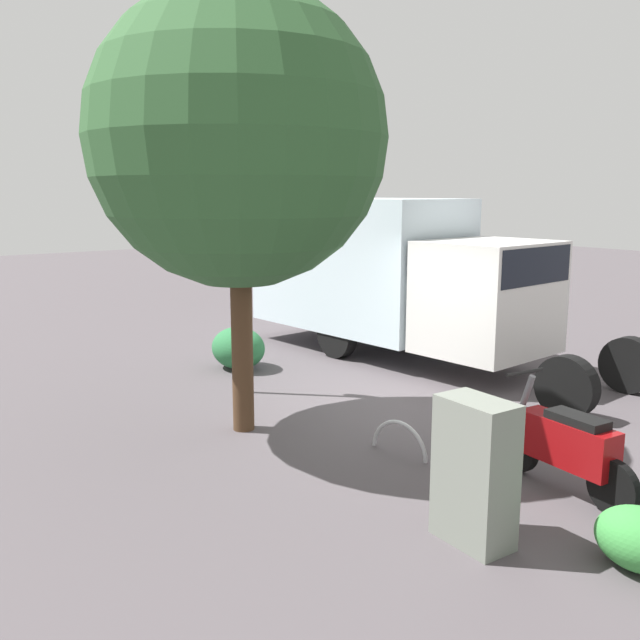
{
  "coord_description": "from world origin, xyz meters",
  "views": [
    {
      "loc": [
        -7.17,
        6.44,
        3.15
      ],
      "look_at": [
        0.76,
        0.5,
        1.3
      ],
      "focal_mm": 38.49,
      "sensor_mm": 36.0,
      "label": 1
    }
  ],
  "objects_px": {
    "utility_cabinet": "(475,472)",
    "stop_sign": "(239,252)",
    "box_truck_near": "(391,271)",
    "motorcycle": "(566,446)",
    "street_tree": "(238,139)",
    "bike_rack_hoop": "(399,454)"
  },
  "relations": [
    {
      "from": "utility_cabinet",
      "to": "stop_sign",
      "type": "bearing_deg",
      "value": -7.78
    },
    {
      "from": "stop_sign",
      "to": "utility_cabinet",
      "type": "height_order",
      "value": "stop_sign"
    },
    {
      "from": "box_truck_near",
      "to": "utility_cabinet",
      "type": "distance_m",
      "value": 7.44
    },
    {
      "from": "motorcycle",
      "to": "street_tree",
      "type": "height_order",
      "value": "street_tree"
    },
    {
      "from": "utility_cabinet",
      "to": "motorcycle",
      "type": "bearing_deg",
      "value": -85.61
    },
    {
      "from": "box_truck_near",
      "to": "motorcycle",
      "type": "xyz_separation_m",
      "value": [
        -5.79,
        2.81,
        -1.14
      ]
    },
    {
      "from": "box_truck_near",
      "to": "utility_cabinet",
      "type": "height_order",
      "value": "box_truck_near"
    },
    {
      "from": "street_tree",
      "to": "bike_rack_hoop",
      "type": "distance_m",
      "value": 4.39
    },
    {
      "from": "street_tree",
      "to": "box_truck_near",
      "type": "bearing_deg",
      "value": -65.89
    },
    {
      "from": "utility_cabinet",
      "to": "bike_rack_hoop",
      "type": "xyz_separation_m",
      "value": [
        1.97,
        -0.94,
        -0.68
      ]
    },
    {
      "from": "motorcycle",
      "to": "street_tree",
      "type": "bearing_deg",
      "value": 30.41
    },
    {
      "from": "box_truck_near",
      "to": "stop_sign",
      "type": "relative_size",
      "value": 2.36
    },
    {
      "from": "motorcycle",
      "to": "stop_sign",
      "type": "distance_m",
      "value": 5.62
    },
    {
      "from": "box_truck_near",
      "to": "motorcycle",
      "type": "bearing_deg",
      "value": -30.22
    },
    {
      "from": "bike_rack_hoop",
      "to": "stop_sign",
      "type": "bearing_deg",
      "value": 3.38
    },
    {
      "from": "box_truck_near",
      "to": "street_tree",
      "type": "relative_size",
      "value": 1.39
    },
    {
      "from": "motorcycle",
      "to": "utility_cabinet",
      "type": "relative_size",
      "value": 1.34
    },
    {
      "from": "box_truck_near",
      "to": "bike_rack_hoop",
      "type": "height_order",
      "value": "box_truck_near"
    },
    {
      "from": "box_truck_near",
      "to": "stop_sign",
      "type": "height_order",
      "value": "stop_sign"
    },
    {
      "from": "stop_sign",
      "to": "bike_rack_hoop",
      "type": "xyz_separation_m",
      "value": [
        -3.43,
        -0.2,
        -2.25
      ]
    },
    {
      "from": "street_tree",
      "to": "utility_cabinet",
      "type": "height_order",
      "value": "street_tree"
    },
    {
      "from": "motorcycle",
      "to": "bike_rack_hoop",
      "type": "height_order",
      "value": "motorcycle"
    }
  ]
}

